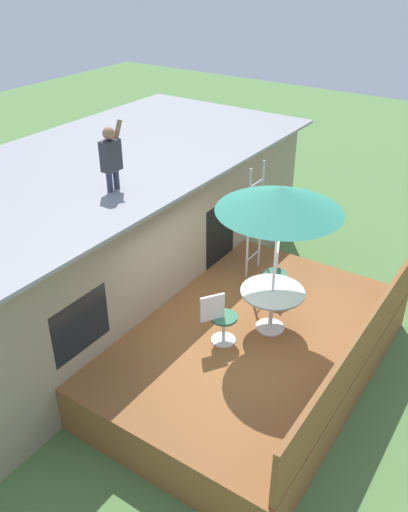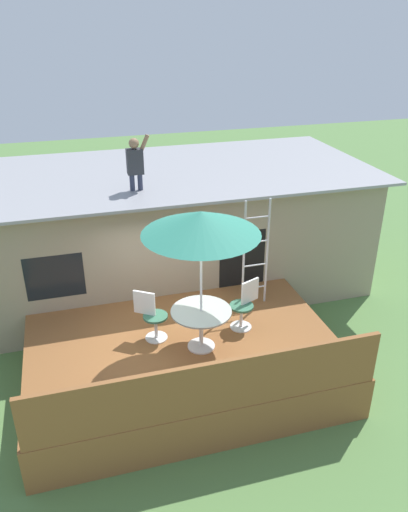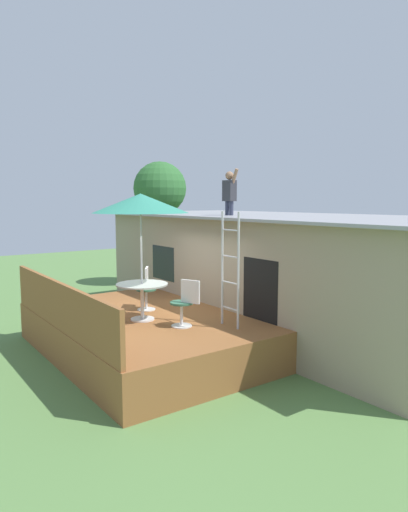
{
  "view_description": "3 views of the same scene",
  "coord_description": "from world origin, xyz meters",
  "px_view_note": "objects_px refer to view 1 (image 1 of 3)",
  "views": [
    {
      "loc": [
        -6.27,
        -3.38,
        6.37
      ],
      "look_at": [
        0.49,
        1.17,
        1.61
      ],
      "focal_mm": 37.8,
      "sensor_mm": 36.0,
      "label": 1
    },
    {
      "loc": [
        -1.65,
        -7.23,
        6.11
      ],
      "look_at": [
        0.68,
        0.9,
        1.95
      ],
      "focal_mm": 35.2,
      "sensor_mm": 36.0,
      "label": 2
    },
    {
      "loc": [
        8.33,
        -4.56,
        3.2
      ],
      "look_at": [
        0.57,
        1.04,
        2.04
      ],
      "focal_mm": 31.99,
      "sensor_mm": 36.0,
      "label": 3
    }
  ],
  "objects_px": {
    "patio_umbrella": "(280,199)",
    "step_ladder": "(255,221)",
    "patio_chair_left": "(220,318)",
    "patio_chair_right": "(276,273)",
    "person_figure": "(111,154)",
    "patio_table": "(272,299)"
  },
  "relations": [
    {
      "from": "patio_table",
      "to": "step_ladder",
      "type": "relative_size",
      "value": 0.47
    },
    {
      "from": "patio_table",
      "to": "patio_chair_left",
      "type": "distance_m",
      "value": 0.93
    },
    {
      "from": "person_figure",
      "to": "patio_chair_left",
      "type": "xyz_separation_m",
      "value": [
        -0.19,
        -2.2,
        -2.2
      ]
    },
    {
      "from": "patio_table",
      "to": "patio_chair_left",
      "type": "height_order",
      "value": "patio_chair_left"
    },
    {
      "from": "patio_umbrella",
      "to": "patio_chair_left",
      "type": "height_order",
      "value": "patio_umbrella"
    },
    {
      "from": "patio_umbrella",
      "to": "patio_chair_right",
      "type": "bearing_deg",
      "value": 23.55
    },
    {
      "from": "step_ladder",
      "to": "person_figure",
      "type": "xyz_separation_m",
      "value": [
        -1.98,
        1.58,
        1.56
      ]
    },
    {
      "from": "patio_table",
      "to": "person_figure",
      "type": "height_order",
      "value": "person_figure"
    },
    {
      "from": "patio_table",
      "to": "step_ladder",
      "type": "height_order",
      "value": "step_ladder"
    },
    {
      "from": "patio_umbrella",
      "to": "person_figure",
      "type": "distance_m",
      "value": 2.8
    },
    {
      "from": "patio_table",
      "to": "patio_chair_left",
      "type": "relative_size",
      "value": 1.13
    },
    {
      "from": "person_figure",
      "to": "patio_chair_right",
      "type": "bearing_deg",
      "value": -56.75
    },
    {
      "from": "patio_table",
      "to": "patio_umbrella",
      "type": "distance_m",
      "value": 1.76
    },
    {
      "from": "step_ladder",
      "to": "person_figure",
      "type": "relative_size",
      "value": 1.98
    },
    {
      "from": "step_ladder",
      "to": "patio_chair_left",
      "type": "bearing_deg",
      "value": -164.06
    },
    {
      "from": "person_figure",
      "to": "patio_chair_left",
      "type": "bearing_deg",
      "value": -94.95
    },
    {
      "from": "step_ladder",
      "to": "patio_chair_left",
      "type": "relative_size",
      "value": 2.39
    },
    {
      "from": "patio_umbrella",
      "to": "step_ladder",
      "type": "relative_size",
      "value": 1.15
    },
    {
      "from": "patio_chair_left",
      "to": "patio_chair_right",
      "type": "bearing_deg",
      "value": 30.27
    },
    {
      "from": "patio_table",
      "to": "patio_chair_left",
      "type": "bearing_deg",
      "value": 146.2
    },
    {
      "from": "person_figure",
      "to": "patio_umbrella",
      "type": "bearing_deg",
      "value": -78.02
    },
    {
      "from": "patio_umbrella",
      "to": "patio_chair_right",
      "type": "height_order",
      "value": "patio_umbrella"
    }
  ]
}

